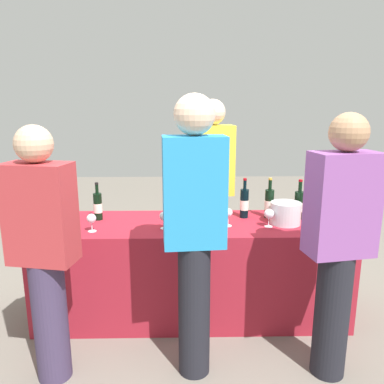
% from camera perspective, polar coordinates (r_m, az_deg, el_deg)
% --- Properties ---
extents(ground_plane, '(12.00, 12.00, 0.00)m').
position_cam_1_polar(ground_plane, '(3.32, 0.00, -17.67)').
color(ground_plane, slate).
extents(tasting_table, '(2.42, 0.71, 0.78)m').
position_cam_1_polar(tasting_table, '(3.13, 0.00, -11.51)').
color(tasting_table, maroon).
rests_on(tasting_table, ground_plane).
extents(wine_bottle_0, '(0.07, 0.07, 0.31)m').
position_cam_1_polar(wine_bottle_0, '(3.13, -14.04, -2.08)').
color(wine_bottle_0, black).
rests_on(wine_bottle_0, tasting_table).
extents(wine_bottle_1, '(0.08, 0.08, 0.30)m').
position_cam_1_polar(wine_bottle_1, '(3.09, 1.55, -1.96)').
color(wine_bottle_1, black).
rests_on(wine_bottle_1, tasting_table).
extents(wine_bottle_2, '(0.07, 0.07, 0.33)m').
position_cam_1_polar(wine_bottle_2, '(3.13, 7.90, -1.67)').
color(wine_bottle_2, black).
rests_on(wine_bottle_2, tasting_table).
extents(wine_bottle_3, '(0.07, 0.07, 0.33)m').
position_cam_1_polar(wine_bottle_3, '(3.16, 11.59, -1.67)').
color(wine_bottle_3, black).
rests_on(wine_bottle_3, tasting_table).
extents(wine_bottle_4, '(0.08, 0.08, 0.33)m').
position_cam_1_polar(wine_bottle_4, '(3.19, 15.87, -1.86)').
color(wine_bottle_4, black).
rests_on(wine_bottle_4, tasting_table).
extents(wine_glass_0, '(0.07, 0.07, 0.13)m').
position_cam_1_polar(wine_glass_0, '(2.86, -14.96, -4.00)').
color(wine_glass_0, silver).
rests_on(wine_glass_0, tasting_table).
extents(wine_glass_1, '(0.07, 0.07, 0.13)m').
position_cam_1_polar(wine_glass_1, '(2.83, -4.27, -3.76)').
color(wine_glass_1, silver).
rests_on(wine_glass_1, tasting_table).
extents(wine_glass_2, '(0.06, 0.06, 0.13)m').
position_cam_1_polar(wine_glass_2, '(2.86, -2.67, -3.60)').
color(wine_glass_2, silver).
rests_on(wine_glass_2, tasting_table).
extents(wine_glass_3, '(0.07, 0.07, 0.14)m').
position_cam_1_polar(wine_glass_3, '(2.90, 5.50, -3.23)').
color(wine_glass_3, silver).
rests_on(wine_glass_3, tasting_table).
extents(wine_glass_4, '(0.08, 0.08, 0.14)m').
position_cam_1_polar(wine_glass_4, '(2.93, 11.56, -3.35)').
color(wine_glass_4, silver).
rests_on(wine_glass_4, tasting_table).
extents(ice_bucket, '(0.24, 0.24, 0.17)m').
position_cam_1_polar(ice_bucket, '(3.03, 13.95, -3.11)').
color(ice_bucket, silver).
rests_on(ice_bucket, tasting_table).
extents(server_pouring, '(0.42, 0.26, 1.74)m').
position_cam_1_polar(server_pouring, '(3.56, 3.00, 1.13)').
color(server_pouring, black).
rests_on(server_pouring, ground_plane).
extents(guest_0, '(0.41, 0.27, 1.59)m').
position_cam_1_polar(guest_0, '(2.42, -21.49, -8.00)').
color(guest_0, '#3F3351').
rests_on(guest_0, ground_plane).
extents(guest_1, '(0.38, 0.24, 1.76)m').
position_cam_1_polar(guest_1, '(2.26, 0.46, -5.40)').
color(guest_1, black).
rests_on(guest_1, ground_plane).
extents(guest_2, '(0.42, 0.28, 1.66)m').
position_cam_1_polar(guest_2, '(2.44, 21.28, -6.85)').
color(guest_2, black).
rests_on(guest_2, ground_plane).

